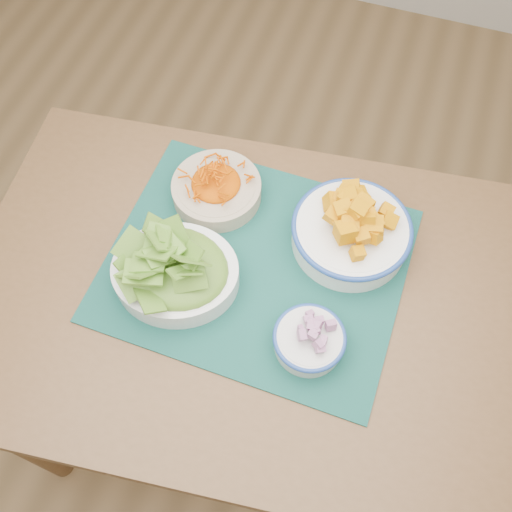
{
  "coord_description": "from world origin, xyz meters",
  "views": [
    {
      "loc": [
        0.45,
        -0.35,
        1.73
      ],
      "look_at": [
        0.28,
        0.15,
        0.78
      ],
      "focal_mm": 40.0,
      "sensor_mm": 36.0,
      "label": 1
    }
  ],
  "objects": [
    {
      "name": "ground",
      "position": [
        0.0,
        0.0,
        0.0
      ],
      "size": [
        4.0,
        4.0,
        0.0
      ],
      "primitive_type": "plane",
      "color": "#AB8352",
      "rests_on": "ground"
    },
    {
      "name": "table",
      "position": [
        0.28,
        0.08,
        0.64
      ],
      "size": [
        1.17,
        0.85,
        0.75
      ],
      "rotation": [
        0.0,
        0.0,
        0.12
      ],
      "color": "brown",
      "rests_on": "ground"
    },
    {
      "name": "placemat",
      "position": [
        0.28,
        0.15,
        0.75
      ],
      "size": [
        0.57,
        0.47,
        0.0
      ],
      "primitive_type": "cube",
      "rotation": [
        0.0,
        0.0,
        -0.02
      ],
      "color": "#0A302B",
      "rests_on": "table"
    },
    {
      "name": "carrot_bowl",
      "position": [
        0.15,
        0.27,
        0.79
      ],
      "size": [
        0.19,
        0.19,
        0.07
      ],
      "rotation": [
        0.0,
        0.0,
        0.02
      ],
      "color": "tan",
      "rests_on": "placemat"
    },
    {
      "name": "squash_bowl",
      "position": [
        0.43,
        0.25,
        0.81
      ],
      "size": [
        0.23,
        0.23,
        0.11
      ],
      "rotation": [
        0.0,
        0.0,
        0.02
      ],
      "color": "white",
      "rests_on": "placemat"
    },
    {
      "name": "lettuce_bowl",
      "position": [
        0.15,
        0.06,
        0.8
      ],
      "size": [
        0.28,
        0.25,
        0.11
      ],
      "rotation": [
        0.0,
        0.0,
        0.23
      ],
      "color": "white",
      "rests_on": "placemat"
    },
    {
      "name": "onion_bowl",
      "position": [
        0.42,
        0.02,
        0.79
      ],
      "size": [
        0.13,
        0.13,
        0.07
      ],
      "rotation": [
        0.0,
        0.0,
        0.04
      ],
      "color": "silver",
      "rests_on": "placemat"
    }
  ]
}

